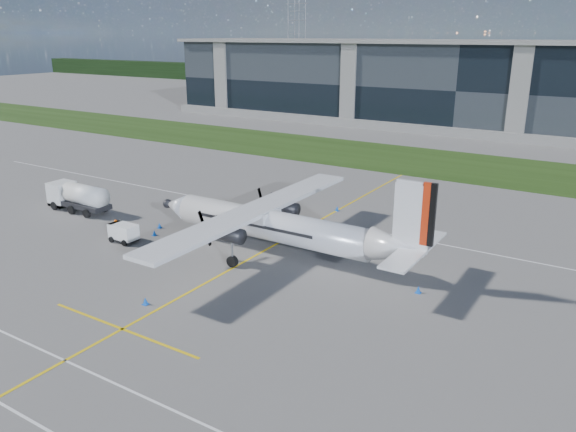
# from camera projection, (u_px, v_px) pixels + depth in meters

# --- Properties ---
(ground) EXTENTS (400.00, 400.00, 0.00)m
(ground) POSITION_uv_depth(u_px,v_px,m) (382.00, 170.00, 71.90)
(ground) COLOR slate
(ground) RESTS_ON ground
(grass_strip) EXTENTS (400.00, 18.00, 0.04)m
(grass_strip) POSITION_uv_depth(u_px,v_px,m) (405.00, 159.00, 78.33)
(grass_strip) COLOR #1D370F
(grass_strip) RESTS_ON ground
(terminal_building) EXTENTS (120.00, 20.00, 15.00)m
(terminal_building) POSITION_uv_depth(u_px,v_px,m) (472.00, 87.00, 101.74)
(terminal_building) COLOR black
(terminal_building) RESTS_ON ground
(tree_line) EXTENTS (400.00, 6.00, 6.00)m
(tree_line) POSITION_uv_depth(u_px,v_px,m) (530.00, 87.00, 151.39)
(tree_line) COLOR black
(tree_line) RESTS_ON ground
(pylon_west) EXTENTS (9.00, 4.60, 30.00)m
(pylon_west) POSITION_uv_depth(u_px,v_px,m) (297.00, 38.00, 196.24)
(pylon_west) COLOR gray
(pylon_west) RESTS_ON ground
(yellow_taxiway_centerline) EXTENTS (0.20, 70.00, 0.01)m
(yellow_taxiway_centerline) POSITION_uv_depth(u_px,v_px,m) (272.00, 247.00, 46.25)
(yellow_taxiway_centerline) COLOR yellow
(yellow_taxiway_centerline) RESTS_ON ground
(turboprop_aircraft) EXTENTS (24.29, 25.19, 7.56)m
(turboprop_aircraft) POSITION_uv_depth(u_px,v_px,m) (280.00, 210.00, 43.33)
(turboprop_aircraft) COLOR silver
(turboprop_aircraft) RESTS_ON ground
(fuel_tanker_truck) EXTENTS (7.47, 2.43, 2.80)m
(fuel_tanker_truck) POSITION_uv_depth(u_px,v_px,m) (75.00, 197.00, 55.35)
(fuel_tanker_truck) COLOR silver
(fuel_tanker_truck) RESTS_ON ground
(baggage_tug) EXTENTS (2.56, 1.54, 1.54)m
(baggage_tug) POSITION_uv_depth(u_px,v_px,m) (124.00, 233.00, 47.16)
(baggage_tug) COLOR white
(baggage_tug) RESTS_ON ground
(ground_crew_person) EXTENTS (0.64, 0.83, 1.88)m
(ground_crew_person) POSITION_uv_depth(u_px,v_px,m) (117.00, 228.00, 47.96)
(ground_crew_person) COLOR #F25907
(ground_crew_person) RESTS_ON ground
(safety_cone_tail) EXTENTS (0.36, 0.36, 0.50)m
(safety_cone_tail) POSITION_uv_depth(u_px,v_px,m) (418.00, 290.00, 37.96)
(safety_cone_tail) COLOR blue
(safety_cone_tail) RESTS_ON ground
(safety_cone_nose_port) EXTENTS (0.36, 0.36, 0.50)m
(safety_cone_nose_port) POSITION_uv_depth(u_px,v_px,m) (154.00, 233.00, 48.74)
(safety_cone_nose_port) COLOR blue
(safety_cone_nose_port) RESTS_ON ground
(safety_cone_stbdwing) EXTENTS (0.36, 0.36, 0.50)m
(safety_cone_stbdwing) POSITION_uv_depth(u_px,v_px,m) (337.00, 208.00, 55.49)
(safety_cone_stbdwing) COLOR blue
(safety_cone_stbdwing) RESTS_ON ground
(safety_cone_portwing) EXTENTS (0.36, 0.36, 0.50)m
(safety_cone_portwing) POSITION_uv_depth(u_px,v_px,m) (145.00, 301.00, 36.34)
(safety_cone_portwing) COLOR blue
(safety_cone_portwing) RESTS_ON ground
(safety_cone_fwd) EXTENTS (0.36, 0.36, 0.50)m
(safety_cone_fwd) POSITION_uv_depth(u_px,v_px,m) (160.00, 225.00, 50.62)
(safety_cone_fwd) COLOR blue
(safety_cone_fwd) RESTS_ON ground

